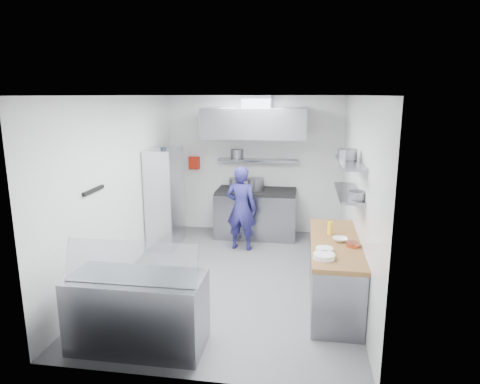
% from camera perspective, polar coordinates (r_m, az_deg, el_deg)
% --- Properties ---
extents(floor, '(5.00, 5.00, 0.00)m').
position_cam_1_polar(floor, '(6.85, -0.77, -11.36)').
color(floor, '#49494B').
rests_on(floor, ground).
extents(ceiling, '(5.00, 5.00, 0.00)m').
position_cam_1_polar(ceiling, '(6.25, -0.85, 12.75)').
color(ceiling, silver).
rests_on(ceiling, wall_back).
extents(wall_back, '(3.60, 2.80, 0.02)m').
position_cam_1_polar(wall_back, '(8.84, 1.86, 3.65)').
color(wall_back, white).
rests_on(wall_back, floor).
extents(wall_front, '(3.60, 2.80, 0.02)m').
position_cam_1_polar(wall_front, '(4.06, -6.67, -7.56)').
color(wall_front, white).
rests_on(wall_front, floor).
extents(wall_left, '(2.80, 5.00, 0.02)m').
position_cam_1_polar(wall_left, '(6.93, -15.65, 0.62)').
color(wall_left, white).
rests_on(wall_left, floor).
extents(wall_right, '(2.80, 5.00, 0.02)m').
position_cam_1_polar(wall_right, '(6.37, 15.37, -0.41)').
color(wall_right, white).
rests_on(wall_right, floor).
extents(gas_range, '(1.60, 0.80, 0.90)m').
position_cam_1_polar(gas_range, '(8.65, 2.16, -3.01)').
color(gas_range, gray).
rests_on(gas_range, floor).
extents(cooktop, '(1.57, 0.78, 0.06)m').
position_cam_1_polar(cooktop, '(8.53, 2.19, 0.09)').
color(cooktop, black).
rests_on(cooktop, gas_range).
extents(stock_pot_left, '(0.25, 0.25, 0.20)m').
position_cam_1_polar(stock_pot_left, '(8.72, -0.61, 1.26)').
color(stock_pot_left, slate).
rests_on(stock_pot_left, cooktop).
extents(stock_pot_mid, '(0.33, 0.33, 0.24)m').
position_cam_1_polar(stock_pot_mid, '(8.48, 2.11, 1.05)').
color(stock_pot_mid, slate).
rests_on(stock_pot_mid, cooktop).
extents(over_range_shelf, '(1.60, 0.30, 0.04)m').
position_cam_1_polar(over_range_shelf, '(8.65, 2.40, 4.25)').
color(over_range_shelf, gray).
rests_on(over_range_shelf, wall_back).
extents(shelf_pot_a, '(0.26, 0.26, 0.18)m').
position_cam_1_polar(shelf_pot_a, '(8.83, -0.39, 5.16)').
color(shelf_pot_a, slate).
rests_on(shelf_pot_a, over_range_shelf).
extents(extractor_hood, '(1.90, 1.15, 0.55)m').
position_cam_1_polar(extractor_hood, '(8.16, 2.13, 9.25)').
color(extractor_hood, gray).
rests_on(extractor_hood, wall_back).
extents(hood_duct, '(0.55, 0.55, 0.24)m').
position_cam_1_polar(hood_duct, '(8.37, 2.33, 11.94)').
color(hood_duct, slate).
rests_on(hood_duct, extractor_hood).
extents(red_firebox, '(0.22, 0.10, 0.26)m').
position_cam_1_polar(red_firebox, '(9.01, -6.12, 3.89)').
color(red_firebox, '#B21E0E').
rests_on(red_firebox, wall_back).
extents(chef, '(0.62, 0.46, 1.56)m').
position_cam_1_polar(chef, '(7.83, 0.16, -2.18)').
color(chef, navy).
rests_on(chef, floor).
extents(wire_rack, '(0.50, 0.90, 1.85)m').
position_cam_1_polar(wire_rack, '(8.13, -9.94, -0.76)').
color(wire_rack, silver).
rests_on(wire_rack, floor).
extents(rack_bin_a, '(0.18, 0.22, 0.20)m').
position_cam_1_polar(rack_bin_a, '(7.90, -10.56, -2.12)').
color(rack_bin_a, white).
rests_on(rack_bin_a, wire_rack).
extents(rack_bin_b, '(0.14, 0.18, 0.16)m').
position_cam_1_polar(rack_bin_b, '(8.04, -10.08, 1.82)').
color(rack_bin_b, yellow).
rests_on(rack_bin_b, wire_rack).
extents(rack_jar, '(0.10, 0.10, 0.18)m').
position_cam_1_polar(rack_jar, '(7.83, -10.15, 5.23)').
color(rack_jar, black).
rests_on(rack_jar, wire_rack).
extents(knife_strip, '(0.04, 0.55, 0.05)m').
position_cam_1_polar(knife_strip, '(6.10, -18.95, 0.21)').
color(knife_strip, black).
rests_on(knife_strip, wall_left).
extents(prep_counter_base, '(0.62, 2.00, 0.84)m').
position_cam_1_polar(prep_counter_base, '(6.07, 12.40, -10.65)').
color(prep_counter_base, gray).
rests_on(prep_counter_base, floor).
extents(prep_counter_top, '(0.65, 2.04, 0.06)m').
position_cam_1_polar(prep_counter_top, '(5.91, 12.61, -6.64)').
color(prep_counter_top, brown).
rests_on(prep_counter_top, prep_counter_base).
extents(plate_stack_a, '(0.26, 0.26, 0.06)m').
position_cam_1_polar(plate_stack_a, '(5.25, 11.13, -8.39)').
color(plate_stack_a, white).
rests_on(plate_stack_a, prep_counter_top).
extents(plate_stack_b, '(0.22, 0.22, 0.06)m').
position_cam_1_polar(plate_stack_b, '(5.45, 11.20, -7.60)').
color(plate_stack_b, white).
rests_on(plate_stack_b, prep_counter_top).
extents(copper_pan, '(0.17, 0.17, 0.06)m').
position_cam_1_polar(copper_pan, '(5.72, 14.82, -6.78)').
color(copper_pan, '#B95534').
rests_on(copper_pan, prep_counter_top).
extents(squeeze_bottle, '(0.07, 0.07, 0.18)m').
position_cam_1_polar(squeeze_bottle, '(6.13, 11.92, -4.72)').
color(squeeze_bottle, yellow).
rests_on(squeeze_bottle, prep_counter_top).
extents(mixing_bowl, '(0.21, 0.21, 0.05)m').
position_cam_1_polar(mixing_bowl, '(5.89, 13.20, -6.19)').
color(mixing_bowl, white).
rests_on(mixing_bowl, prep_counter_top).
extents(wall_shelf_lower, '(0.30, 1.30, 0.04)m').
position_cam_1_polar(wall_shelf_lower, '(6.04, 14.23, -0.08)').
color(wall_shelf_lower, gray).
rests_on(wall_shelf_lower, wall_right).
extents(wall_shelf_upper, '(0.30, 1.30, 0.04)m').
position_cam_1_polar(wall_shelf_upper, '(5.96, 14.45, 3.85)').
color(wall_shelf_upper, gray).
rests_on(wall_shelf_upper, wall_right).
extents(shelf_pot_c, '(0.22, 0.22, 0.10)m').
position_cam_1_polar(shelf_pot_c, '(5.61, 15.39, -0.39)').
color(shelf_pot_c, slate).
rests_on(shelf_pot_c, wall_shelf_lower).
extents(shelf_pot_d, '(0.27, 0.27, 0.14)m').
position_cam_1_polar(shelf_pot_d, '(6.09, 14.12, 4.90)').
color(shelf_pot_d, slate).
rests_on(shelf_pot_d, wall_shelf_upper).
extents(display_case, '(1.50, 0.70, 0.85)m').
position_cam_1_polar(display_case, '(5.13, -13.45, -15.26)').
color(display_case, gray).
rests_on(display_case, floor).
extents(display_glass, '(1.47, 0.19, 0.42)m').
position_cam_1_polar(display_glass, '(4.76, -14.39, -9.03)').
color(display_glass, silver).
rests_on(display_glass, display_case).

